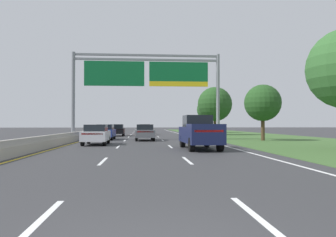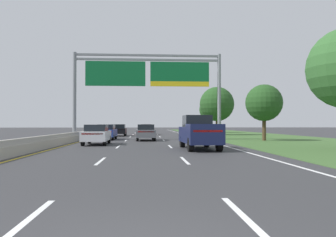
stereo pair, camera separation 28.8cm
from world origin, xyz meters
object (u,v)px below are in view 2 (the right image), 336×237
at_px(overhead_sign_gantry, 148,78).
at_px(roadside_tree_mid, 264,103).
at_px(car_black_left_lane_sedan, 119,130).
at_px(car_red_centre_lane_sedan, 146,129).
at_px(roadside_tree_distant, 210,110).
at_px(roadside_tree_far, 217,104).
at_px(car_grey_centre_lane_sedan, 146,132).
at_px(pickup_truck_navy, 199,132).
at_px(car_blue_left_lane_sedan, 106,132).
at_px(car_white_left_lane_sedan, 97,134).

bearing_deg(overhead_sign_gantry, roadside_tree_mid, -11.36).
relative_size(overhead_sign_gantry, car_black_left_lane_sedan, 3.40).
distance_m(car_red_centre_lane_sedan, roadside_tree_distant, 15.67).
xyz_separation_m(car_black_left_lane_sedan, roadside_tree_far, (13.91, 3.00, 3.69)).
bearing_deg(roadside_tree_distant, car_black_left_lane_sedan, -135.00).
height_order(car_grey_centre_lane_sedan, roadside_tree_distant, roadside_tree_distant).
bearing_deg(overhead_sign_gantry, roadside_tree_distant, 66.42).
relative_size(car_red_centre_lane_sedan, roadside_tree_mid, 0.81).
xyz_separation_m(pickup_truck_navy, car_blue_left_lane_sedan, (-7.49, 13.31, -0.26)).
bearing_deg(car_black_left_lane_sedan, overhead_sign_gantry, -162.22).
xyz_separation_m(car_grey_centre_lane_sedan, roadside_tree_distant, (11.81, 27.60, 3.43)).
distance_m(car_red_centre_lane_sedan, car_blue_left_lane_sedan, 16.43).
distance_m(car_white_left_lane_sedan, roadside_tree_mid, 16.35).
height_order(roadside_tree_far, roadside_tree_distant, roadside_tree_far).
bearing_deg(pickup_truck_navy, car_white_left_lane_sedan, 53.65).
relative_size(pickup_truck_navy, car_grey_centre_lane_sedan, 1.22).
xyz_separation_m(car_blue_left_lane_sedan, roadside_tree_distant, (15.83, 25.71, 3.43)).
distance_m(car_grey_centre_lane_sedan, roadside_tree_distant, 30.21).
bearing_deg(car_red_centre_lane_sedan, car_blue_left_lane_sedan, 164.66).
bearing_deg(pickup_truck_navy, car_black_left_lane_sedan, 15.17).
distance_m(car_grey_centre_lane_sedan, car_blue_left_lane_sedan, 4.45).
xyz_separation_m(overhead_sign_gantry, roadside_tree_distant, (11.59, 26.54, -2.06)).
xyz_separation_m(car_black_left_lane_sedan, car_blue_left_lane_sedan, (-0.47, -10.35, 0.00)).
xyz_separation_m(overhead_sign_gantry, car_white_left_lane_sedan, (-4.03, -7.39, -5.49)).
height_order(car_black_left_lane_sedan, car_white_left_lane_sedan, same).
bearing_deg(roadside_tree_distant, car_blue_left_lane_sedan, -121.63).
bearing_deg(roadside_tree_mid, overhead_sign_gantry, 168.64).
relative_size(car_blue_left_lane_sedan, roadside_tree_mid, 0.81).
height_order(pickup_truck_navy, car_blue_left_lane_sedan, pickup_truck_navy).
bearing_deg(roadside_tree_mid, car_blue_left_lane_sedan, 168.73).
xyz_separation_m(car_blue_left_lane_sedan, car_white_left_lane_sedan, (0.21, -8.22, 0.00)).
height_order(car_grey_centre_lane_sedan, car_red_centre_lane_sedan, same).
xyz_separation_m(car_grey_centre_lane_sedan, car_white_left_lane_sedan, (-3.81, -6.34, 0.00)).
relative_size(car_grey_centre_lane_sedan, car_red_centre_lane_sedan, 1.00).
distance_m(overhead_sign_gantry, car_grey_centre_lane_sedan, 5.59).
distance_m(car_blue_left_lane_sedan, roadside_tree_mid, 16.03).
bearing_deg(roadside_tree_mid, roadside_tree_distant, 89.28).
bearing_deg(car_black_left_lane_sedan, pickup_truck_navy, -164.39).
xyz_separation_m(roadside_tree_mid, roadside_tree_distant, (0.36, 28.80, 0.59)).
distance_m(roadside_tree_far, roadside_tree_distant, 12.46).
distance_m(car_grey_centre_lane_sedan, car_white_left_lane_sedan, 7.40).
bearing_deg(car_white_left_lane_sedan, roadside_tree_mid, -71.78).
relative_size(car_black_left_lane_sedan, car_white_left_lane_sedan, 1.00).
height_order(pickup_truck_navy, car_grey_centre_lane_sedan, pickup_truck_navy).
relative_size(roadside_tree_mid, roadside_tree_distant, 0.87).
distance_m(roadside_tree_mid, roadside_tree_distant, 28.80).
height_order(car_grey_centre_lane_sedan, car_blue_left_lane_sedan, same).
bearing_deg(car_white_left_lane_sedan, pickup_truck_navy, -125.38).
xyz_separation_m(car_black_left_lane_sedan, car_red_centre_lane_sedan, (3.64, 5.56, 0.00)).
bearing_deg(car_black_left_lane_sedan, car_white_left_lane_sedan, 178.30).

